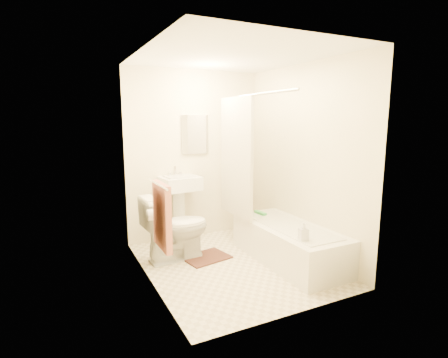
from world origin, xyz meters
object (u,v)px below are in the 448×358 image
toilet (176,228)px  bathtub (288,243)px  soap_bottle (304,232)px  bath_mat (206,257)px  sink (180,206)px

toilet → bathtub: toilet is taller
toilet → soap_bottle: size_ratio=4.10×
toilet → soap_bottle: toilet is taller
bathtub → bath_mat: 1.04m
bathtub → bath_mat: (-0.87, 0.51, -0.21)m
toilet → bathtub: bearing=-122.3°
bathtub → soap_bottle: soap_bottle is taller
toilet → bath_mat: bearing=-117.1°
bath_mat → toilet: bearing=156.5°
sink → bath_mat: 0.90m
sink → toilet: bearing=-120.1°
bath_mat → soap_bottle: (0.69, -1.01, 0.53)m
bathtub → bath_mat: size_ratio=2.87×
toilet → soap_bottle: 1.55m
toilet → bathtub: size_ratio=0.52×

